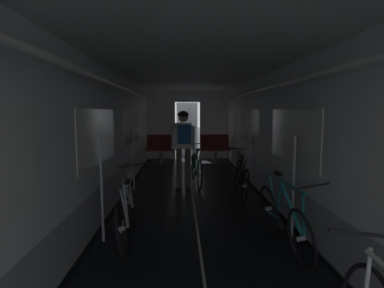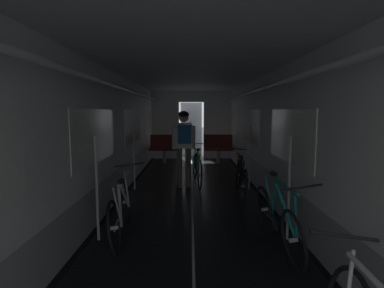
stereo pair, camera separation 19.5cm
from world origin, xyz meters
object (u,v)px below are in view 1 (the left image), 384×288
object	(u,v)px
bicycle_black	(241,178)
person_cyclist_aisle	(183,140)
bench_seat_far_left	(161,146)
bicycle_green_in_aisle	(196,168)
bicycle_teal	(283,218)
bench_seat_far_right	(215,146)
bicycle_silver	(126,211)

from	to	relation	value
bicycle_black	person_cyclist_aisle	world-z (taller)	person_cyclist_aisle
bench_seat_far_left	bicycle_green_in_aisle	xyz separation A→B (m)	(1.03, -2.95, -0.18)
bicycle_black	bicycle_teal	bearing A→B (deg)	-88.17
bicycle_green_in_aisle	bicycle_teal	bearing A→B (deg)	-74.14
bicycle_teal	bicycle_green_in_aisle	xyz separation A→B (m)	(-0.93, 3.27, 0.00)
bench_seat_far_right	bicycle_green_in_aisle	bearing A→B (deg)	-104.66
bench_seat_far_left	bench_seat_far_right	size ratio (longest dim) A/B	1.00
bicycle_teal	person_cyclist_aisle	size ratio (longest dim) A/B	0.98
bench_seat_far_right	bicycle_green_in_aisle	size ratio (longest dim) A/B	0.58
bench_seat_far_right	bicycle_teal	world-z (taller)	same
bench_seat_far_right	bicycle_silver	size ratio (longest dim) A/B	0.58
bicycle_black	person_cyclist_aisle	bearing A→B (deg)	147.60
bicycle_black	person_cyclist_aisle	size ratio (longest dim) A/B	0.98
bench_seat_far_right	bench_seat_far_left	bearing A→B (deg)	180.00
bicycle_black	bicycle_teal	distance (m)	2.27
bench_seat_far_left	bicycle_silver	world-z (taller)	same
bench_seat_far_right	bicycle_teal	xyz separation A→B (m)	(0.16, -6.22, -0.19)
bench_seat_far_left	bicycle_silver	distance (m)	5.89
bench_seat_far_left	bicycle_black	xyz separation A→B (m)	(1.89, -3.95, -0.19)
bench_seat_far_right	person_cyclist_aisle	bearing A→B (deg)	-108.56
bicycle_teal	bicycle_green_in_aisle	distance (m)	3.40
bench_seat_far_right	bicycle_teal	size ratio (longest dim) A/B	0.58
bench_seat_far_left	bicycle_teal	distance (m)	6.52
bicycle_silver	bicycle_teal	world-z (taller)	same
bicycle_teal	bicycle_green_in_aisle	size ratio (longest dim) A/B	1.00
bicycle_green_in_aisle	bench_seat_far_right	bearing A→B (deg)	75.34
bench_seat_far_right	bicycle_silver	world-z (taller)	same
bench_seat_far_right	bicycle_black	bearing A→B (deg)	-88.74
bench_seat_far_left	bicycle_silver	size ratio (longest dim) A/B	0.58
bicycle_teal	bench_seat_far_left	bearing A→B (deg)	107.49
bicycle_black	bicycle_green_in_aisle	bearing A→B (deg)	130.50
bicycle_silver	bicycle_teal	size ratio (longest dim) A/B	1.00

